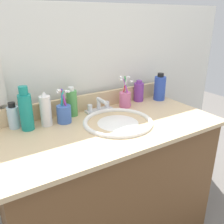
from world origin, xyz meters
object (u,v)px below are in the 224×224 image
(cup_blue_plastic, at_px, (64,113))
(cup_pink, at_px, (125,99))
(bottle_toner_green, at_px, (72,103))
(bottle_cream_purple, at_px, (139,92))
(bottle_lotion_white, at_px, (46,110))
(bottle_shampoo_blue, at_px, (160,88))
(bottle_oil_amber, at_px, (46,111))
(faucet, at_px, (99,107))
(bottle_gel_clear, at_px, (14,117))
(bottle_mouthwash_teal, at_px, (26,110))

(cup_blue_plastic, relative_size, cup_pink, 0.95)
(bottle_toner_green, height_order, cup_pink, cup_pink)
(bottle_cream_purple, xyz_separation_m, bottle_lotion_white, (-0.62, -0.06, 0.02))
(bottle_toner_green, bearing_deg, bottle_shampoo_blue, -4.49)
(bottle_toner_green, xyz_separation_m, bottle_oil_amber, (-0.15, 0.01, -0.02))
(bottle_toner_green, bearing_deg, faucet, -8.80)
(faucet, xyz_separation_m, bottle_oil_amber, (-0.30, 0.03, 0.03))
(bottle_lotion_white, bearing_deg, bottle_oil_amber, 74.83)
(bottle_gel_clear, xyz_separation_m, cup_blue_plastic, (0.23, -0.07, -0.01))
(bottle_cream_purple, relative_size, bottle_shampoo_blue, 0.77)
(cup_blue_plastic, distance_m, cup_pink, 0.40)
(bottle_oil_amber, height_order, bottle_lotion_white, bottle_lotion_white)
(bottle_toner_green, bearing_deg, cup_pink, -7.25)
(faucet, height_order, bottle_gel_clear, bottle_gel_clear)
(bottle_toner_green, bearing_deg, bottle_cream_purple, 0.60)
(bottle_mouthwash_teal, xyz_separation_m, cup_pink, (0.57, 0.01, -0.05))
(bottle_shampoo_blue, relative_size, cup_pink, 0.92)
(bottle_mouthwash_teal, height_order, bottle_gel_clear, bottle_mouthwash_teal)
(cup_pink, bearing_deg, bottle_cream_purple, 18.44)
(bottle_shampoo_blue, xyz_separation_m, cup_pink, (-0.27, 0.01, -0.03))
(faucet, xyz_separation_m, cup_pink, (0.17, -0.02, 0.02))
(bottle_shampoo_blue, bearing_deg, cup_pink, 178.86)
(bottle_cream_purple, height_order, bottle_lotion_white, bottle_lotion_white)
(bottle_mouthwash_teal, xyz_separation_m, bottle_gel_clear, (-0.05, 0.05, -0.04))
(bottle_gel_clear, height_order, bottle_shampoo_blue, bottle_shampoo_blue)
(bottle_toner_green, height_order, cup_blue_plastic, cup_blue_plastic)
(bottle_toner_green, bearing_deg, cup_blue_plastic, -138.88)
(bottle_mouthwash_teal, relative_size, bottle_oil_amber, 1.72)
(bottle_lotion_white, xyz_separation_m, cup_blue_plastic, (0.09, -0.01, -0.03))
(bottle_lotion_white, bearing_deg, cup_blue_plastic, -6.47)
(bottle_toner_green, xyz_separation_m, cup_blue_plastic, (-0.07, -0.06, -0.02))
(bottle_toner_green, distance_m, cup_pink, 0.32)
(bottle_lotion_white, bearing_deg, bottle_gel_clear, 158.73)
(faucet, height_order, bottle_mouthwash_teal, bottle_mouthwash_teal)
(bottle_toner_green, distance_m, bottle_shampoo_blue, 0.59)
(faucet, distance_m, cup_blue_plastic, 0.23)
(bottle_gel_clear, bearing_deg, bottle_shampoo_blue, -3.06)
(bottle_oil_amber, relative_size, cup_pink, 0.66)
(faucet, bearing_deg, bottle_shampoo_blue, -2.95)
(bottle_toner_green, distance_m, bottle_cream_purple, 0.46)
(bottle_mouthwash_teal, bearing_deg, bottle_oil_amber, 28.04)
(faucet, relative_size, bottle_shampoo_blue, 0.92)
(bottle_mouthwash_teal, distance_m, bottle_oil_amber, 0.13)
(faucet, distance_m, bottle_lotion_white, 0.32)
(bottle_toner_green, xyz_separation_m, cup_pink, (0.32, -0.04, -0.02))
(bottle_cream_purple, distance_m, bottle_shampoo_blue, 0.14)
(cup_pink, bearing_deg, cup_blue_plastic, -176.68)
(bottle_toner_green, xyz_separation_m, bottle_shampoo_blue, (0.59, -0.05, 0.01))
(cup_pink, bearing_deg, bottle_mouthwash_teal, -178.91)
(bottle_oil_amber, distance_m, bottle_cream_purple, 0.60)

